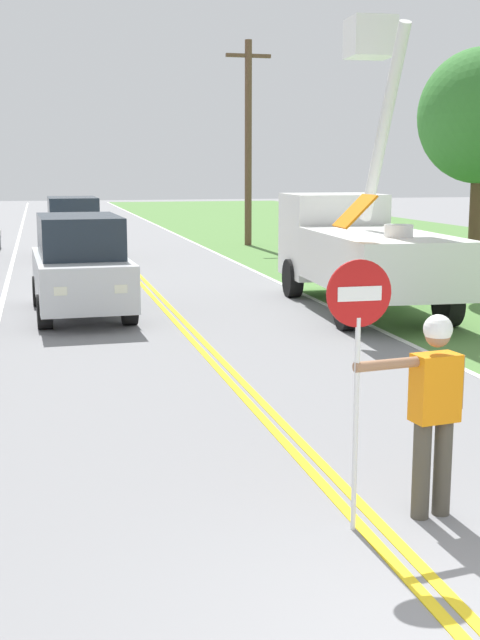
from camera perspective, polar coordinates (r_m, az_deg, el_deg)
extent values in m
cube|color=yellow|center=(24.55, -7.32, 3.06)|extent=(0.11, 110.00, 0.01)
cube|color=yellow|center=(24.57, -6.90, 3.07)|extent=(0.11, 110.00, 0.01)
cube|color=silver|center=(25.21, 1.06, 3.33)|extent=(0.12, 110.00, 0.01)
cube|color=silver|center=(24.43, -15.54, 2.73)|extent=(0.12, 110.00, 0.01)
cylinder|color=#474238|center=(7.75, 13.64, -9.73)|extent=(0.16, 0.16, 0.88)
cylinder|color=#474238|center=(7.63, 12.27, -9.99)|extent=(0.16, 0.16, 0.88)
cube|color=orange|center=(7.47, 13.19, -4.52)|extent=(0.43, 0.29, 0.60)
cylinder|color=#996B4C|center=(7.15, 9.95, -3.01)|extent=(0.61, 0.17, 0.09)
cylinder|color=#996B4C|center=(7.60, 14.70, -4.10)|extent=(0.09, 0.09, 0.48)
sphere|color=#996B4C|center=(7.37, 13.34, -0.98)|extent=(0.22, 0.22, 0.22)
sphere|color=white|center=(7.36, 13.35, -0.60)|extent=(0.25, 0.25, 0.25)
cylinder|color=silver|center=(7.14, 7.89, -7.16)|extent=(0.04, 0.04, 1.85)
cylinder|color=#B71414|center=(6.89, 8.12, 1.80)|extent=(0.56, 0.03, 0.56)
cube|color=white|center=(6.88, 8.17, 1.78)|extent=(0.38, 0.01, 0.12)
cube|color=white|center=(17.32, 9.59, 4.02)|extent=(2.53, 4.71, 1.10)
cube|color=white|center=(20.56, 6.31, 5.77)|extent=(2.31, 2.21, 2.00)
cube|color=#1E2833|center=(21.53, 5.53, 6.78)|extent=(1.98, 0.16, 0.90)
cylinder|color=silver|center=(16.41, 10.76, 5.99)|extent=(0.56, 0.56, 0.24)
cylinder|color=silver|center=(17.30, 9.79, 12.83)|extent=(0.35, 2.18, 3.83)
cube|color=white|center=(18.40, 8.87, 18.51)|extent=(0.95, 0.95, 0.80)
cube|color=orange|center=(15.16, 7.83, 7.37)|extent=(0.63, 0.83, 0.59)
cylinder|color=black|center=(20.20, 3.61, 2.87)|extent=(0.37, 0.94, 0.92)
cylinder|color=black|center=(20.79, 9.13, 2.98)|extent=(0.37, 0.94, 0.92)
cylinder|color=black|center=(16.12, 7.33, 0.93)|extent=(0.37, 0.94, 0.92)
cylinder|color=black|center=(16.86, 14.01, 1.12)|extent=(0.37, 0.94, 0.92)
cube|color=silver|center=(17.94, -10.82, 2.87)|extent=(1.99, 4.66, 0.92)
cube|color=#1E2833|center=(17.85, -10.92, 5.68)|extent=(1.71, 2.90, 0.84)
cube|color=#EAEACC|center=(15.74, -8.14, 2.12)|extent=(0.24, 0.07, 0.16)
cube|color=#EAEACC|center=(15.64, -12.16, 1.94)|extent=(0.24, 0.07, 0.16)
cylinder|color=black|center=(16.69, -7.56, 0.83)|extent=(0.30, 0.69, 0.68)
cylinder|color=black|center=(16.55, -13.19, 0.56)|extent=(0.30, 0.69, 0.68)
cylinder|color=black|center=(19.49, -8.72, 2.15)|extent=(0.30, 0.69, 0.68)
cylinder|color=black|center=(19.37, -13.54, 1.93)|extent=(0.30, 0.69, 0.68)
cube|color=silver|center=(29.59, -11.29, 5.71)|extent=(1.89, 4.62, 0.92)
cube|color=#1E2833|center=(29.53, -11.35, 7.41)|extent=(1.65, 2.87, 0.84)
cube|color=#EAEACC|center=(27.35, -9.88, 5.50)|extent=(0.24, 0.06, 0.16)
cube|color=#EAEACC|center=(27.29, -12.20, 5.41)|extent=(0.24, 0.06, 0.16)
cylinder|color=black|center=(28.26, -9.44, 4.62)|extent=(0.29, 0.68, 0.68)
cylinder|color=black|center=(28.17, -12.77, 4.49)|extent=(0.29, 0.68, 0.68)
cylinder|color=black|center=(31.09, -9.88, 5.11)|extent=(0.29, 0.68, 0.68)
cylinder|color=black|center=(31.01, -12.92, 4.99)|extent=(0.29, 0.68, 0.68)
cylinder|color=brown|center=(33.92, 0.57, 11.88)|extent=(0.28, 0.28, 8.01)
cube|color=brown|center=(34.19, 0.58, 17.59)|extent=(1.80, 0.14, 0.14)
cylinder|color=brown|center=(21.38, 15.73, 5.72)|extent=(0.32, 0.32, 3.00)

